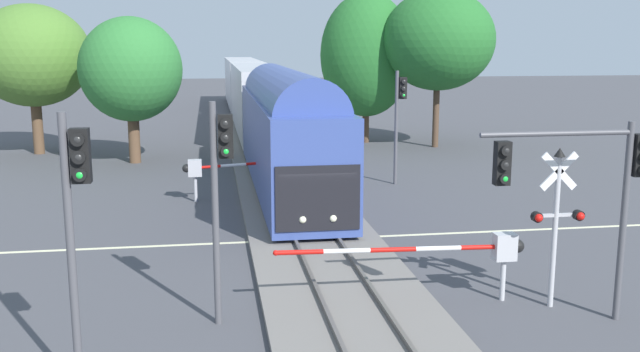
{
  "coord_description": "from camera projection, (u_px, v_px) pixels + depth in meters",
  "views": [
    {
      "loc": [
        -3.34,
        -22.82,
        6.62
      ],
      "look_at": [
        0.41,
        1.02,
        2.0
      ],
      "focal_mm": 39.3,
      "sensor_mm": 36.0,
      "label": 1
    }
  ],
  "objects": [
    {
      "name": "crossing_gate_far",
      "position": [
        211.0,
        168.0,
        29.36
      ],
      "size": [
        5.95,
        0.4,
        1.8
      ],
      "color": "#B7B7BC",
      "rests_on": "ground"
    },
    {
      "name": "ground_plane",
      "position": [
        313.0,
        239.0,
        23.9
      ],
      "size": [
        220.0,
        220.0,
        0.0
      ],
      "primitive_type": "plane",
      "color": "#47474C"
    },
    {
      "name": "railway_track",
      "position": [
        313.0,
        237.0,
        23.88
      ],
      "size": [
        4.4,
        80.0,
        0.32
      ],
      "color": "slate",
      "rests_on": "ground"
    },
    {
      "name": "commuter_train",
      "position": [
        257.0,
        97.0,
        50.13
      ],
      "size": [
        3.04,
        61.55,
        5.16
      ],
      "color": "#384C93",
      "rests_on": "railway_track"
    },
    {
      "name": "traffic_signal_median",
      "position": [
        220.0,
        177.0,
        16.09
      ],
      "size": [
        0.53,
        0.38,
        5.31
      ],
      "color": "#4C4C51",
      "rests_on": "ground"
    },
    {
      "name": "pine_left_background",
      "position": [
        32.0,
        56.0,
        41.19
      ],
      "size": [
        6.79,
        6.79,
        8.85
      ],
      "color": "brown",
      "rests_on": "ground"
    },
    {
      "name": "traffic_signal_near_left",
      "position": [
        75.0,
        209.0,
        12.79
      ],
      "size": [
        0.53,
        0.38,
        5.4
      ],
      "color": "#4C4C51",
      "rests_on": "ground"
    },
    {
      "name": "elm_centre_background",
      "position": [
        367.0,
        55.0,
        46.03
      ],
      "size": [
        6.1,
        6.1,
        9.85
      ],
      "color": "#4C3828",
      "rests_on": "ground"
    },
    {
      "name": "traffic_signal_far_side",
      "position": [
        399.0,
        109.0,
        32.57
      ],
      "size": [
        0.53,
        0.38,
        5.33
      ],
      "color": "#4C4C51",
      "rests_on": "ground"
    },
    {
      "name": "crossing_gate_near",
      "position": [
        475.0,
        250.0,
        17.89
      ],
      "size": [
        6.51,
        0.4,
        1.8
      ],
      "color": "#B7B7BC",
      "rests_on": "ground"
    },
    {
      "name": "traffic_signal_near_right",
      "position": [
        586.0,
        175.0,
        16.15
      ],
      "size": [
        4.11,
        0.38,
        4.83
      ],
      "color": "#4C4C51",
      "rests_on": "ground"
    },
    {
      "name": "road_centre_stripe",
      "position": [
        313.0,
        239.0,
        23.9
      ],
      "size": [
        44.0,
        0.2,
        0.01
      ],
      "color": "beige",
      "rests_on": "ground"
    },
    {
      "name": "oak_behind_train",
      "position": [
        131.0,
        70.0,
        38.18
      ],
      "size": [
        5.58,
        5.58,
        8.02
      ],
      "color": "brown",
      "rests_on": "ground"
    },
    {
      "name": "crossing_signal_mast",
      "position": [
        557.0,
        212.0,
        17.34
      ],
      "size": [
        1.36,
        0.44,
        4.09
      ],
      "color": "#B2B2B7",
      "rests_on": "ground"
    },
    {
      "name": "oak_far_right",
      "position": [
        438.0,
        40.0,
        43.72
      ],
      "size": [
        7.06,
        7.06,
        9.89
      ],
      "color": "#4C3828",
      "rests_on": "ground"
    }
  ]
}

